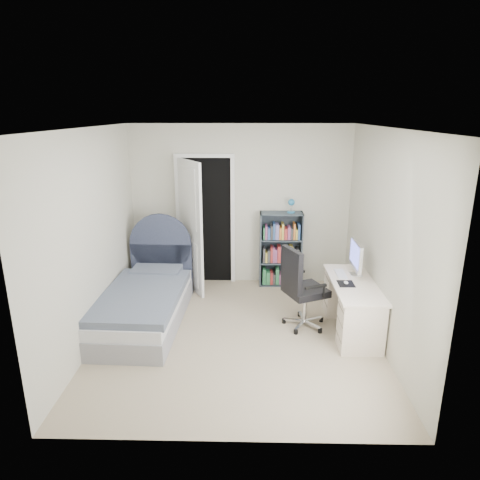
{
  "coord_description": "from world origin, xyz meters",
  "views": [
    {
      "loc": [
        0.14,
        -4.75,
        2.67
      ],
      "look_at": [
        0.02,
        0.44,
        1.1
      ],
      "focal_mm": 32.0,
      "sensor_mm": 36.0,
      "label": 1
    }
  ],
  "objects_px": {
    "bookcase": "(281,252)",
    "desk": "(352,304)",
    "bed": "(146,301)",
    "floor_lamp": "(194,252)",
    "nightstand": "(172,263)",
    "office_chair": "(300,284)"
  },
  "relations": [
    {
      "from": "bookcase",
      "to": "office_chair",
      "type": "distance_m",
      "value": 1.43
    },
    {
      "from": "bed",
      "to": "office_chair",
      "type": "height_order",
      "value": "bed"
    },
    {
      "from": "nightstand",
      "to": "desk",
      "type": "distance_m",
      "value": 2.91
    },
    {
      "from": "nightstand",
      "to": "bookcase",
      "type": "xyz_separation_m",
      "value": [
        1.73,
        0.04,
        0.19
      ]
    },
    {
      "from": "bed",
      "to": "bookcase",
      "type": "height_order",
      "value": "bookcase"
    },
    {
      "from": "bookcase",
      "to": "desk",
      "type": "xyz_separation_m",
      "value": [
        0.8,
        -1.48,
        -0.18
      ]
    },
    {
      "from": "bookcase",
      "to": "nightstand",
      "type": "bearing_deg",
      "value": -178.74
    },
    {
      "from": "floor_lamp",
      "to": "bookcase",
      "type": "distance_m",
      "value": 1.37
    },
    {
      "from": "nightstand",
      "to": "office_chair",
      "type": "bearing_deg",
      "value": -36.46
    },
    {
      "from": "floor_lamp",
      "to": "desk",
      "type": "bearing_deg",
      "value": -29.85
    },
    {
      "from": "bed",
      "to": "office_chair",
      "type": "relative_size",
      "value": 1.92
    },
    {
      "from": "bed",
      "to": "bookcase",
      "type": "xyz_separation_m",
      "value": [
        1.85,
        1.29,
        0.26
      ]
    },
    {
      "from": "bed",
      "to": "floor_lamp",
      "type": "relative_size",
      "value": 1.36
    },
    {
      "from": "nightstand",
      "to": "floor_lamp",
      "type": "relative_size",
      "value": 0.36
    },
    {
      "from": "bed",
      "to": "nightstand",
      "type": "distance_m",
      "value": 1.26
    },
    {
      "from": "office_chair",
      "to": "nightstand",
      "type": "bearing_deg",
      "value": 143.54
    },
    {
      "from": "bed",
      "to": "floor_lamp",
      "type": "bearing_deg",
      "value": 64.09
    },
    {
      "from": "bed",
      "to": "office_chair",
      "type": "distance_m",
      "value": 2.02
    },
    {
      "from": "bed",
      "to": "floor_lamp",
      "type": "height_order",
      "value": "floor_lamp"
    },
    {
      "from": "nightstand",
      "to": "office_chair",
      "type": "xyz_separation_m",
      "value": [
        1.87,
        -1.38,
        0.23
      ]
    },
    {
      "from": "bookcase",
      "to": "desk",
      "type": "bearing_deg",
      "value": -61.72
    },
    {
      "from": "bed",
      "to": "nightstand",
      "type": "height_order",
      "value": "bed"
    }
  ]
}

